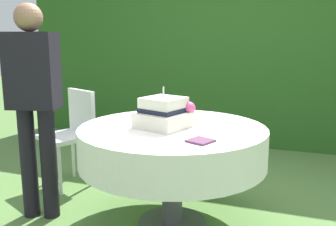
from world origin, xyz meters
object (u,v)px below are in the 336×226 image
(napkin_stack, at_px, (200,141))
(standing_person, at_px, (34,98))
(wedding_cake, at_px, (164,113))
(serving_plate_near, at_px, (230,124))
(cake_table, at_px, (172,145))
(garden_chair, at_px, (73,128))
(serving_plate_far, at_px, (182,112))

(napkin_stack, xyz_separation_m, standing_person, (-1.29, 0.10, 0.18))
(wedding_cake, bearing_deg, serving_plate_near, 26.80)
(cake_table, height_order, standing_person, standing_person)
(serving_plate_near, bearing_deg, standing_person, -163.89)
(napkin_stack, bearing_deg, garden_chair, 151.65)
(wedding_cake, xyz_separation_m, serving_plate_far, (-0.05, 0.55, -0.09))
(serving_plate_far, height_order, standing_person, standing_person)
(wedding_cake, height_order, serving_plate_near, wedding_cake)
(napkin_stack, bearing_deg, serving_plate_far, 114.59)
(napkin_stack, bearing_deg, wedding_cake, 139.45)
(cake_table, xyz_separation_m, wedding_cake, (-0.05, -0.03, 0.23))
(cake_table, xyz_separation_m, garden_chair, (-1.13, 0.45, -0.07))
(serving_plate_far, xyz_separation_m, napkin_stack, (0.38, -0.84, 0.00))
(standing_person, bearing_deg, serving_plate_far, 39.03)
(serving_plate_far, bearing_deg, garden_chair, -176.16)
(cake_table, bearing_deg, standing_person, -167.96)
(standing_person, bearing_deg, garden_chair, 101.57)
(cake_table, height_order, wedding_cake, wedding_cake)
(wedding_cake, height_order, serving_plate_far, wedding_cake)
(garden_chair, xyz_separation_m, standing_person, (0.14, -0.66, 0.39))
(wedding_cake, distance_m, napkin_stack, 0.45)
(garden_chair, height_order, standing_person, standing_person)
(garden_chair, bearing_deg, standing_person, -78.43)
(wedding_cake, bearing_deg, standing_person, -169.13)
(cake_table, distance_m, napkin_stack, 0.45)
(cake_table, distance_m, standing_person, 1.07)
(wedding_cake, height_order, standing_person, standing_person)
(cake_table, xyz_separation_m, standing_person, (-1.00, -0.21, 0.32))
(serving_plate_near, height_order, serving_plate_far, same)
(garden_chair, bearing_deg, wedding_cake, -23.84)
(serving_plate_near, relative_size, garden_chair, 0.12)
(serving_plate_far, bearing_deg, wedding_cake, -85.10)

